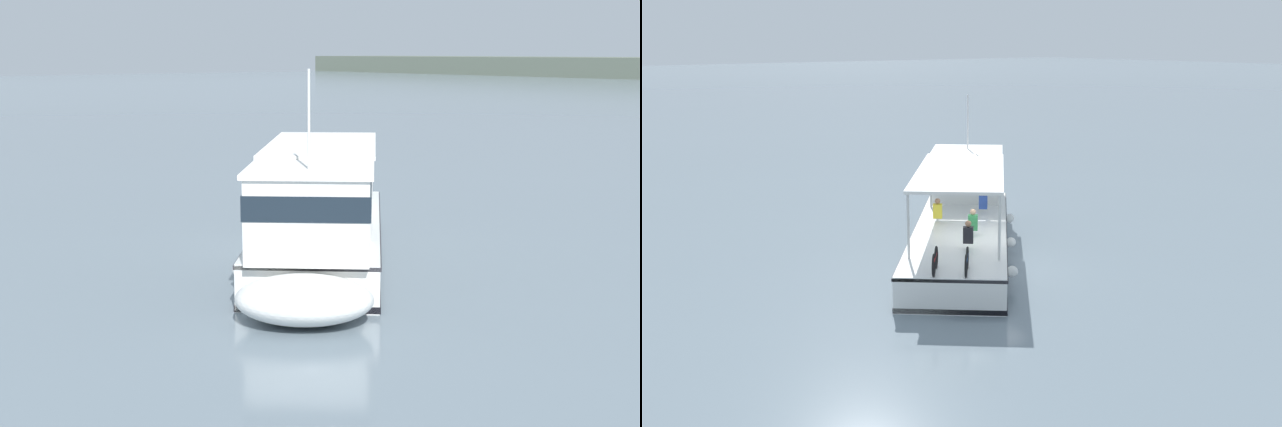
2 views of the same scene
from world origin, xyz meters
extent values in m
plane|color=slate|center=(0.00, 0.00, 0.00)|extent=(400.00, 400.00, 0.00)
cube|color=white|center=(1.46, -0.33, 0.55)|extent=(10.26, 9.48, 1.10)
ellipsoid|color=white|center=(6.16, -4.38, 0.55)|extent=(3.59, 3.67, 1.01)
cube|color=black|center=(1.46, -0.33, 0.10)|extent=(10.29, 9.51, 0.16)
cube|color=#2D2D33|center=(1.46, -0.33, 1.02)|extent=(10.30, 9.53, 0.10)
cube|color=white|center=(4.79, -3.20, 2.05)|extent=(3.75, 3.76, 1.90)
cube|color=#19232D|center=(4.79, -3.20, 2.38)|extent=(3.82, 3.83, 0.56)
cube|color=white|center=(4.79, -3.20, 3.06)|extent=(3.97, 3.98, 0.12)
cube|color=white|center=(1.12, -0.03, 3.15)|extent=(6.99, 6.61, 0.10)
cylinder|color=silver|center=(4.47, -1.13, 2.10)|extent=(0.08, 0.08, 2.00)
cylinder|color=silver|center=(2.69, -3.19, 2.10)|extent=(0.08, 0.08, 2.00)
cylinder|color=silver|center=(-0.45, 3.12, 2.10)|extent=(0.08, 0.08, 2.00)
cylinder|color=silver|center=(-2.22, 1.06, 2.10)|extent=(0.08, 0.08, 2.00)
cylinder|color=silver|center=(5.02, -3.40, 4.22)|extent=(0.06, 0.06, 2.20)
sphere|color=white|center=(2.87, -3.90, 0.50)|extent=(0.36, 0.36, 0.36)
sphere|color=white|center=(0.38, -1.74, 0.50)|extent=(0.36, 0.36, 0.36)
sphere|color=white|center=(-1.97, 0.29, 0.50)|extent=(0.36, 0.36, 0.36)
torus|color=black|center=(-1.68, 2.99, 1.43)|extent=(0.54, 0.48, 0.66)
torus|color=black|center=(-2.21, 3.44, 1.43)|extent=(0.54, 0.48, 0.66)
cylinder|color=maroon|center=(-1.95, 3.22, 1.55)|extent=(0.57, 0.50, 0.06)
torus|color=black|center=(-2.27, 2.31, 1.43)|extent=(0.54, 0.48, 0.66)
torus|color=black|center=(-2.80, 2.76, 1.43)|extent=(0.54, 0.48, 0.66)
cylinder|color=#1E478C|center=(-2.54, 2.53, 1.55)|extent=(0.57, 0.50, 0.06)
cube|color=black|center=(-0.80, 1.12, 1.56)|extent=(0.38, 0.39, 0.52)
sphere|color=#9E7051|center=(-0.80, 1.12, 1.93)|extent=(0.20, 0.20, 0.20)
cube|color=#338C4C|center=(0.26, 0.09, 1.56)|extent=(0.38, 0.39, 0.52)
sphere|color=tan|center=(0.26, 0.09, 1.93)|extent=(0.20, 0.20, 0.20)
cube|color=yellow|center=(2.24, 0.13, 1.56)|extent=(0.38, 0.39, 0.52)
sphere|color=#9E7051|center=(2.24, 0.13, 1.93)|extent=(0.20, 0.20, 0.20)
cube|color=#2D4CA5|center=(2.32, -2.04, 1.56)|extent=(0.38, 0.39, 0.52)
sphere|color=beige|center=(2.32, -2.04, 1.93)|extent=(0.20, 0.20, 0.20)
camera|label=1|loc=(21.17, -15.44, 5.69)|focal=51.51mm
camera|label=2|loc=(-16.62, 13.52, 7.51)|focal=37.47mm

